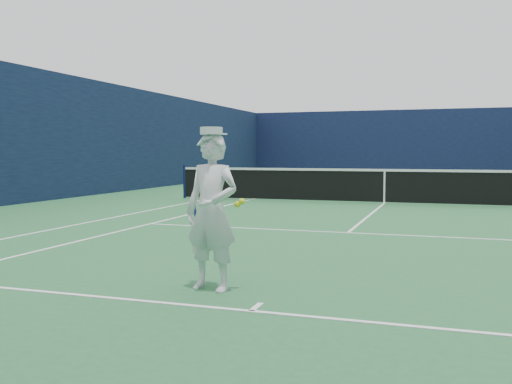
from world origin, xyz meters
TOP-DOWN VIEW (x-y plane):
  - ground at (0.00, 0.00)m, footprint 80.00×80.00m
  - court_markings at (0.00, 0.00)m, footprint 11.03×23.83m
  - windscreen_fence at (0.00, 0.00)m, footprint 20.12×36.12m
  - tennis_net at (0.00, 0.00)m, footprint 12.88×0.09m
  - tennis_player at (-0.68, -11.20)m, footprint 0.75×0.57m

SIDE VIEW (x-z plane):
  - ground at x=0.00m, z-range 0.00..0.00m
  - court_markings at x=0.00m, z-range 0.00..0.01m
  - tennis_net at x=0.00m, z-range 0.02..1.09m
  - tennis_player at x=-0.68m, z-range -0.02..1.74m
  - windscreen_fence at x=0.00m, z-range 0.00..4.00m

